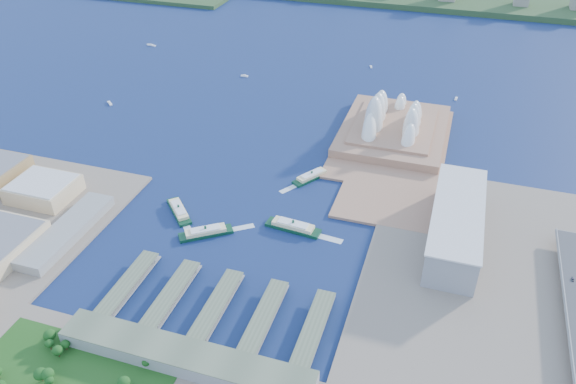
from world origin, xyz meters
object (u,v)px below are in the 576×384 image
(ferry_c, at_px, (206,231))
(car_c, at_px, (573,279))
(ferry_a, at_px, (179,209))
(opera_house, at_px, (395,113))
(ferry_d, at_px, (293,225))
(ferry_b, at_px, (312,175))
(toaster_building, at_px, (456,224))

(ferry_c, height_order, car_c, car_c)
(ferry_a, height_order, ferry_c, ferry_c)
(opera_house, bearing_deg, ferry_d, -105.54)
(ferry_a, distance_m, car_c, 376.89)
(ferry_a, bearing_deg, ferry_c, -73.87)
(opera_house, distance_m, ferry_c, 301.99)
(opera_house, xyz_separation_m, ferry_d, (-63.81, -229.41, -26.67))
(ferry_b, bearing_deg, ferry_a, -104.14)
(ferry_b, bearing_deg, ferry_d, -52.60)
(ferry_b, xyz_separation_m, ferry_d, (8.21, -97.29, 0.63))
(opera_house, relative_size, car_c, 36.68)
(ferry_a, bearing_deg, ferry_d, -38.53)
(toaster_building, distance_m, ferry_b, 176.37)
(toaster_building, height_order, ferry_b, toaster_building)
(ferry_c, distance_m, ferry_d, 86.91)
(ferry_a, relative_size, ferry_b, 1.03)
(car_c, bearing_deg, ferry_d, 177.11)
(opera_house, xyz_separation_m, ferry_b, (-72.02, -132.12, -27.30))
(ferry_d, xyz_separation_m, car_c, (254.81, -12.87, 10.23))
(ferry_d, bearing_deg, opera_house, -10.11)
(toaster_building, bearing_deg, ferry_b, 157.27)
(ferry_b, height_order, car_c, car_c)
(toaster_building, bearing_deg, ferry_d, -169.17)
(toaster_building, relative_size, ferry_d, 2.75)
(ferry_a, distance_m, ferry_b, 156.20)
(ferry_b, bearing_deg, opera_house, 93.98)
(ferry_a, bearing_deg, ferry_b, 0.16)
(ferry_a, height_order, ferry_d, ferry_d)
(ferry_c, xyz_separation_m, ferry_d, (79.54, 35.01, 0.30))
(opera_house, xyz_separation_m, ferry_a, (-185.72, -239.22, -27.17))
(ferry_c, distance_m, car_c, 335.24)
(ferry_a, height_order, ferry_b, ferry_a)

